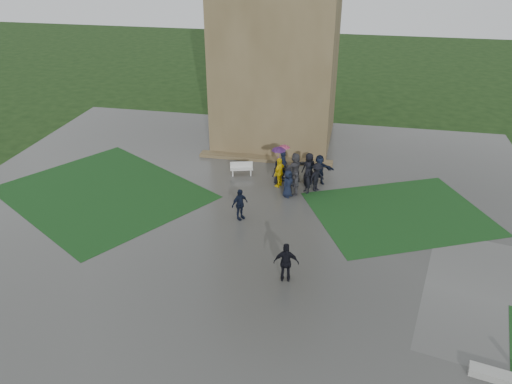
% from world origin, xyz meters
% --- Properties ---
extents(ground, '(120.00, 120.00, 0.00)m').
position_xyz_m(ground, '(0.00, 0.00, 0.00)').
color(ground, black).
extents(plaza, '(34.00, 34.00, 0.02)m').
position_xyz_m(plaza, '(0.00, 2.00, 0.01)').
color(plaza, '#393936').
rests_on(plaza, ground).
extents(lawn_inset_left, '(14.10, 13.46, 0.01)m').
position_xyz_m(lawn_inset_left, '(-8.50, 4.00, 0.03)').
color(lawn_inset_left, '#123314').
rests_on(lawn_inset_left, plaza).
extents(lawn_inset_right, '(11.12, 10.15, 0.01)m').
position_xyz_m(lawn_inset_right, '(8.50, 5.00, 0.03)').
color(lawn_inset_right, '#123314').
rests_on(lawn_inset_right, plaza).
extents(tower, '(8.00, 8.00, 18.00)m').
position_xyz_m(tower, '(0.00, 15.00, 9.00)').
color(tower, brown).
rests_on(tower, ground).
extents(tower_plinth, '(9.00, 0.80, 0.22)m').
position_xyz_m(tower_plinth, '(0.00, 10.60, 0.13)').
color(tower_plinth, brown).
rests_on(tower_plinth, plaza).
extents(bench, '(1.49, 0.81, 0.82)m').
position_xyz_m(bench, '(-1.06, 8.10, 0.44)').
color(bench, silver).
rests_on(bench, plaza).
extents(visitor_cluster, '(3.78, 3.32, 2.40)m').
position_xyz_m(visitor_cluster, '(2.63, 7.25, 0.99)').
color(visitor_cluster, black).
rests_on(visitor_cluster, plaza).
extents(pedestrian_mid, '(1.09, 1.16, 1.74)m').
position_xyz_m(pedestrian_mid, '(0.10, 2.72, 0.89)').
color(pedestrian_mid, black).
rests_on(pedestrian_mid, plaza).
extents(pedestrian_near, '(1.15, 0.72, 1.88)m').
position_xyz_m(pedestrian_near, '(3.29, -2.08, 0.96)').
color(pedestrian_near, black).
rests_on(pedestrian_near, plaza).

